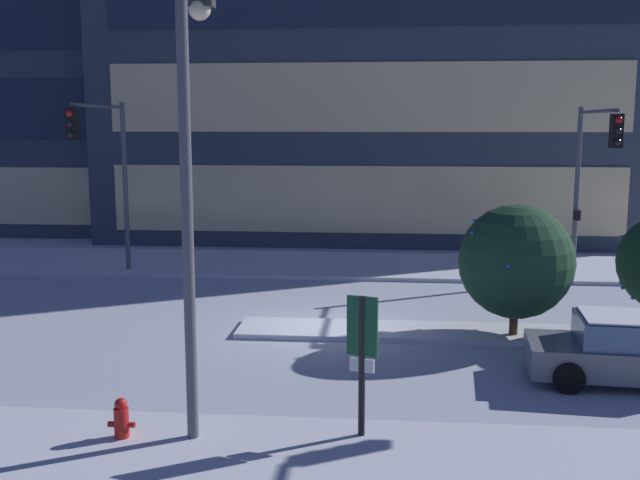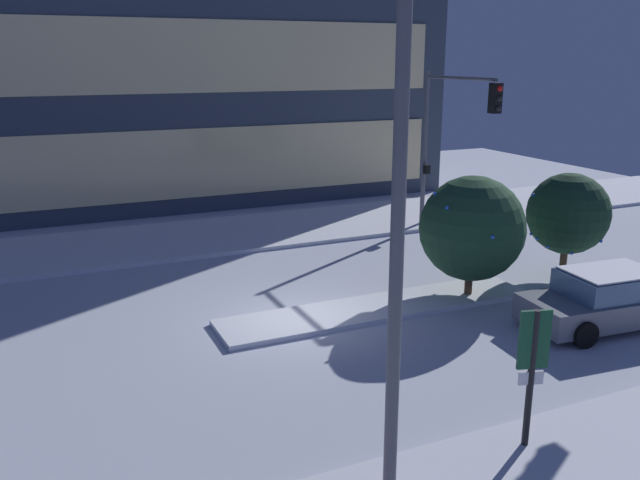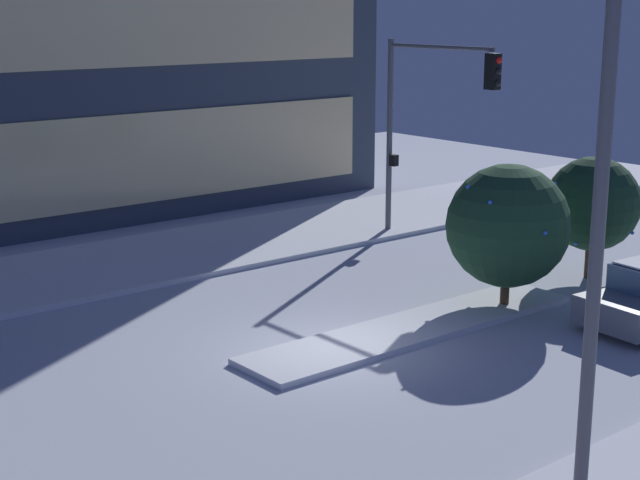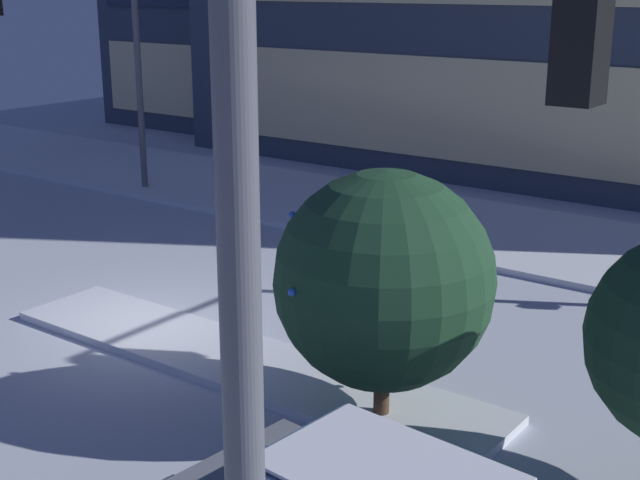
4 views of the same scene
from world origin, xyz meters
name	(u,v)px [view 2 (image 2 of 4)]	position (x,y,z in m)	size (l,w,h in m)	color
ground	(299,321)	(0.00, 0.00, 0.00)	(52.00, 52.00, 0.00)	silver
curb_strip_far	(209,236)	(0.00, 9.05, 0.07)	(52.00, 5.20, 0.14)	silver
median_strip	(378,308)	(2.28, -0.21, 0.07)	(9.00, 1.80, 0.14)	silver
car_near	(609,299)	(7.14, -3.55, 0.71)	(4.71, 2.34, 1.49)	slate
traffic_light_corner_far_right	(451,126)	(8.45, 5.55, 4.24)	(0.32, 4.52, 6.18)	#565960
street_lamp_arched	(370,164)	(-1.67, -6.83, 5.24)	(0.66, 2.60, 8.13)	#565960
parking_info_sign	(532,364)	(1.35, -7.14, 1.69)	(0.55, 0.21, 2.65)	black
decorated_tree_median	(568,214)	(8.99, -0.07, 2.04)	(2.52, 2.52, 3.31)	#473323
decorated_tree_left_of_median	(472,228)	(5.09, -0.44, 2.07)	(2.96, 2.96, 3.56)	#473323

